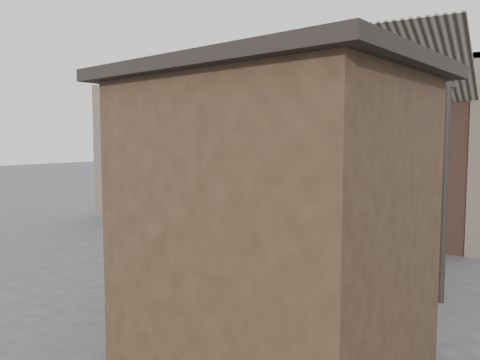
{
  "coord_description": "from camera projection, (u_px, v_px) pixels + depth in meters",
  "views": [
    {
      "loc": [
        5.71,
        -7.69,
        2.31
      ],
      "look_at": [
        0.51,
        1.2,
        1.44
      ],
      "focal_mm": 35.0,
      "sensor_mm": 36.0,
      "label": 1
    }
  ],
  "objects": [
    {
      "name": "tapestry_multi",
      "position": [
        338.0,
        110.0,
        10.41
      ],
      "size": [
        1.5,
        0.02,
        2.0
      ],
      "primitive_type": "cube",
      "color": "#226A7F",
      "rests_on": "brick_wall"
    },
    {
      "name": "tapestry_orange",
      "position": [
        259.0,
        112.0,
        11.42
      ],
      "size": [
        1.5,
        0.02,
        2.0
      ],
      "primitive_type": "cube",
      "color": "#C84D19",
      "rests_on": "brick_wall"
    },
    {
      "name": "scooter_stool_10",
      "position": [
        401.0,
        237.0,
        9.44
      ],
      "size": [
        0.35,
        0.79,
        0.75
      ],
      "primitive_type": null,
      "color": "#A71625",
      "rests_on": "ground"
    },
    {
      "name": "awning_ledger",
      "position": [
        395.0,
        62.0,
        9.74
      ],
      "size": [
        3.3,
        0.08,
        0.12
      ],
      "primitive_type": "cube",
      "color": "#33261C",
      "rests_on": "brick_wall"
    },
    {
      "name": "scooter_stool_4",
      "position": [
        238.0,
        221.0,
        11.43
      ],
      "size": [
        0.34,
        0.75,
        0.71
      ],
      "primitive_type": null,
      "color": "#165B3E",
      "rests_on": "ground"
    },
    {
      "name": "scooter_stool_9",
      "position": [
        371.0,
        232.0,
        9.8
      ],
      "size": [
        0.37,
        0.83,
        0.79
      ],
      "primitive_type": null,
      "color": "#0E491D",
      "rests_on": "ground"
    },
    {
      "name": "pier_left",
      "position": [
        105.0,
        151.0,
        14.46
      ],
      "size": [
        0.5,
        0.5,
        4.0
      ],
      "primitive_type": "cube",
      "color": "#4C4238",
      "rests_on": "ground"
    },
    {
      "name": "awning_post_right",
      "position": [
        444.0,
        195.0,
        6.58
      ],
      "size": [
        0.09,
        0.09,
        3.1
      ],
      "primitive_type": "cylinder",
      "color": "black",
      "rests_on": "ground"
    },
    {
      "name": "diner_right",
      "position": [
        176.0,
        200.0,
        12.31
      ],
      "size": [
        0.74,
        0.58,
        1.51
      ],
      "primitive_type": "imported",
      "rotation": [
        0.0,
        0.0,
        -0.01
      ],
      "color": "black",
      "rests_on": "ground"
    },
    {
      "name": "tapestry_redgold",
      "position": [
        139.0,
        117.0,
        13.38
      ],
      "size": [
        1.5,
        0.02,
        2.0
      ],
      "primitive_type": "cube",
      "color": "maroon",
      "rests_on": "brick_wall"
    },
    {
      "name": "tapestry_sun",
      "position": [
        193.0,
        115.0,
        12.42
      ],
      "size": [
        1.5,
        0.02,
        2.0
      ],
      "primitive_type": "cube",
      "color": "orange",
      "rests_on": "brick_wall"
    },
    {
      "name": "stall_sign",
      "position": [
        322.0,
        160.0,
        5.35
      ],
      "size": [
        1.19,
        0.25,
        0.5
      ],
      "primitive_type": "cube",
      "rotation": [
        0.0,
        0.0,
        -0.17
      ],
      "color": "gold",
      "rests_on": "market_stall"
    },
    {
      "name": "shopper_navy",
      "position": [
        331.0,
        232.0,
        7.48
      ],
      "size": [
        1.05,
        0.53,
        1.72
      ],
      "primitive_type": "imported",
      "rotation": [
        0.0,
        0.0,
        3.25
      ],
      "color": "black",
      "rests_on": "ground"
    },
    {
      "name": "brick_wall",
      "position": [
        253.0,
        153.0,
        11.84
      ],
      "size": [
        10.0,
        0.4,
        4.0
      ],
      "primitive_type": "cube",
      "color": "brown",
      "rests_on": "ground"
    },
    {
      "name": "shopper_grey",
      "position": [
        369.0,
        235.0,
        7.0
      ],
      "size": [
        1.34,
        1.18,
        1.79
      ],
      "primitive_type": "imported",
      "rotation": [
        0.0,
        0.0,
        2.58
      ],
      "color": "#535156",
      "rests_on": "ground"
    },
    {
      "name": "awning_post_left",
      "position": [
        267.0,
        185.0,
        7.98
      ],
      "size": [
        0.09,
        0.09,
        3.1
      ],
      "primitive_type": "cylinder",
      "color": "black",
      "rests_on": "ground"
    },
    {
      "name": "scooter_stool_1",
      "position": [
        174.0,
        214.0,
        12.36
      ],
      "size": [
        0.35,
        0.79,
        0.75
      ],
      "primitive_type": null,
      "color": "navy",
      "rests_on": "ground"
    },
    {
      "name": "awning_header",
      "position": [
        349.0,
        90.0,
        7.15
      ],
      "size": [
        3.0,
        0.08,
        0.08
      ],
      "primitive_type": "cube",
      "color": "black",
      "rests_on": "awning_post_left"
    },
    {
      "name": "shopper_tan",
      "position": [
        332.0,
        218.0,
        8.75
      ],
      "size": [
        0.98,
        0.99,
        1.73
      ],
      "primitive_type": "imported",
      "rotation": [
        0.0,
        0.0,
        0.82
      ],
      "color": "#7E6150",
      "rests_on": "ground"
    },
    {
      "name": "scooter_stool_7",
      "position": [
        311.0,
        226.0,
        10.42
      ],
      "size": [
        0.4,
        0.88,
        0.84
      ],
      "primitive_type": null,
      "color": "navy",
      "rests_on": "ground"
    },
    {
      "name": "eating_counter",
      "position": [
        245.0,
        190.0,
        11.6
      ],
      "size": [
        8.0,
        0.32,
        0.05
      ],
      "primitive_type": "cube",
      "color": "#9E7A51",
      "rests_on": "brick_wall"
    },
    {
      "name": "scooter_stool_6",
      "position": [
        285.0,
        223.0,
        10.71
      ],
      "size": [
        0.4,
        0.89,
        0.85
      ],
      "primitive_type": null,
      "color": "black",
      "rests_on": "ground"
    },
    {
      "name": "shelf_box",
      "position": [
        264.0,
        185.0,
        11.3
      ],
      "size": [
        0.56,
        0.32,
        0.24
      ],
      "primitive_type": "cube",
      "color": "white",
      "rests_on": "eating_counter"
    },
    {
      "name": "stall_shelf",
      "position": [
        321.0,
        249.0,
        5.44
      ],
      "size": [
        2.2,
        0.48,
        0.06
      ],
      "primitive_type": "cube",
      "rotation": [
        0.0,
        0.0,
        -0.17
      ],
      "color": "#473321",
      "rests_on": "market_stall"
    },
    {
      "name": "hang_rail",
      "position": [
        248.0,
        73.0,
        11.48
      ],
      "size": [
        9.5,
        0.06,
        0.06
      ],
      "primitive_type": "cylinder",
      "rotation": [
        0.0,
        1.57,
        0.0
      ],
      "color": "black",
      "rests_on": "brick_wall"
    },
    {
      "name": "market_stall",
      "position": [
        268.0,
        229.0,
        4.62
      ],
      "size": [
        2.97,
        2.43,
        2.89
      ],
      "primitive_type": "cube",
      "rotation": [
        0.0,
        0.0,
        -0.17
      ],
      "color": "black",
      "rests_on": "ground"
    },
    {
      "name": "stall_roof",
      "position": [
        269.0,
        74.0,
        4.49
      ],
      "size": [
        3.34,
        2.78,
        0.12
      ],
      "primitive_type": "cube",
      "rotation": [
        0.0,
        0.0,
        -0.17
      ],
      "color": "black",
      "rests_on": "market_stall"
    },
    {
      "name": "scooter_stool_3",
      "position": [
        214.0,
        218.0,
        11.7
      ],
      "size": [
        0.36,
        0.8,
        0.76
      ],
      "primitive_type": null,
      "color": "#7B3F0B",
      "rests_on": "ground"
    },
    {
      "name": "ground",
      "position": [
        190.0,
        252.0,
        9.69
      ],
      "size": [
        70.0,
        70.0,
        0.0
      ],
      "primitive_type": "plane",
      "color": "#474749",
      "rests_on": "ground"
    },
    {
      "name": "scooter_stool_0",
      "position": [
        155.0,
        211.0,
        12.64
      ],
      "size": [
        0.38,
        0.85,
        0.81
      ],
      "primitive_type": null,
      "color": "#0D6110",
      "rests_on": "ground"
    },
    {
      "name": "diner_left",
      "position": [
        149.0,
        200.0,
        11.99
      ],
      "size": [
        0.63,
        0.46,
        1.6
      ],
      "primitive_type": "imported",
      "rotation": [
        0.0,
        0.0,
        -0.14
      ],
      "color": "#93A4D5",
      "rests_on": "ground"
    },
    {
      "name": "awning_canvas",
      "position": [
        375.0,
        72.0,
        8.4
      ],
      "size": [
        3.2,
        3.28,
        0.97
      ],
      "primitive_type": "cube",
      "rotation": [
        -0.28,
        0.0,
        0.0
      ],
      "color": "beige",
      "rests_on": "brick_wall"
    },
    {
      "name": "scooter_stool_8",
      "position": [
        340.0,
        231.0,
        10.06
      ],
      "size": [
        0.36,
        0.8,
        0.76
      ],
      "primitive_type": null,
      "color": "maroon",
      "rests_on": "ground"
    },
    {
      "name": "scooter_stool_2",
      "position": [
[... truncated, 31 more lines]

